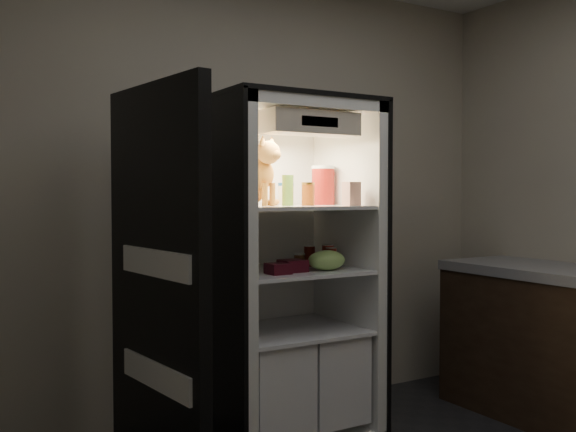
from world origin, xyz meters
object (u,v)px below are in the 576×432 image
Objects in this scene: parmesan_shaker at (288,190)px; soda_can_a at (310,256)px; soda_can_c at (331,258)px; mayo_tub at (286,194)px; berry_box_left at (278,269)px; berry_box_right at (293,266)px; refrigerator at (284,294)px; tabby_cat at (254,180)px; pepper_jar at (323,185)px; cream_carton at (351,194)px; salsa_jar at (308,194)px; grape_bag at (327,260)px; soda_can_b at (328,256)px; condiment_jar at (299,261)px.

parmesan_shaker is 0.42m from soda_can_a.
mayo_tub is at bearing 120.66° from soda_can_c.
berry_box_left is 0.87× the size of berry_box_right.
berry_box_left is at bearing -126.73° from refrigerator.
tabby_cat is at bearing 176.34° from soda_can_a.
tabby_cat is 0.28m from mayo_tub.
mayo_tub is at bearing 66.18° from berry_box_right.
soda_can_a is (-0.12, -0.03, -0.41)m from pepper_jar.
berry_box_left is (-0.43, 0.05, -0.39)m from cream_carton.
parmesan_shaker reaches higher than mayo_tub.
berry_box_left is at bearing -168.17° from soda_can_c.
salsa_jar is 0.56× the size of pepper_jar.
salsa_jar is at bearing 124.96° from grape_bag.
tabby_cat is 0.61m from soda_can_b.
soda_can_b is (-0.05, -0.12, -0.40)m from pepper_jar.
parmesan_shaker is 0.11m from salsa_jar.
parmesan_shaker reaches higher than berry_box_right.
cream_carton reaches higher than grape_bag.
mayo_tub is at bearing 85.51° from condiment_jar.
mayo_tub is 1.52× the size of condiment_jar.
condiment_jar reaches higher than berry_box_right.
soda_can_a is 0.28m from berry_box_right.
soda_can_a is (0.35, -0.02, -0.43)m from tabby_cat.
berry_box_right is at bearing -163.14° from soda_can_b.
condiment_jar is 0.28m from berry_box_left.
cream_carton is 1.13× the size of soda_can_c.
pepper_jar reaches higher than mayo_tub.
tabby_cat is 2.96× the size of mayo_tub.
pepper_jar reaches higher than soda_can_a.
soda_can_c is at bearing 7.25° from berry_box_right.
refrigerator reaches higher than soda_can_c.
soda_can_a is at bearing 0.49° from refrigerator.
parmesan_shaker is at bearing 148.53° from salsa_jar.
salsa_jar is 1.51× the size of condiment_jar.
pepper_jar is at bearing 7.18° from refrigerator.
parmesan_shaker is 0.42m from berry_box_right.
parmesan_shaker is 1.31× the size of mayo_tub.
mayo_tub is 0.23m from salsa_jar.
parmesan_shaker reaches higher than berry_box_left.
soda_can_b is 1.15× the size of berry_box_left.
tabby_cat reaches higher than grape_bag.
condiment_jar is at bearing -41.57° from refrigerator.
tabby_cat is 0.52m from condiment_jar.
pepper_jar is 0.49m from condiment_jar.
refrigerator is at bearing -125.04° from mayo_tub.
tabby_cat reaches higher than berry_box_left.
grape_bag is at bearing -10.76° from berry_box_right.
berry_box_left is (-0.31, -0.01, -0.03)m from grape_bag.
tabby_cat is 2.99× the size of berry_box_right.
tabby_cat is 0.55m from soda_can_a.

